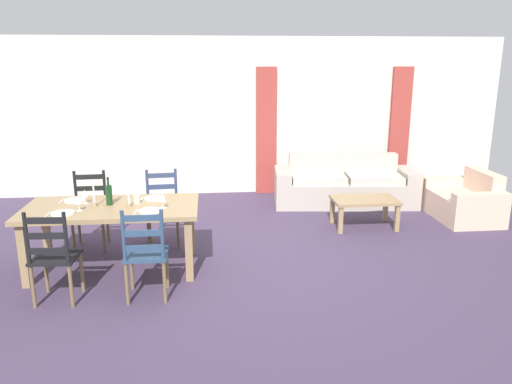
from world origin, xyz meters
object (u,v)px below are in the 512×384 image
wine_glass_near_right (163,198)px  wine_glass_near_left (79,201)px  dining_chair_near_left (53,256)px  armchair_upholstered (466,202)px  coffee_table (364,203)px  dining_chair_far_left (90,210)px  wine_bottle (109,195)px  dining_table (112,214)px  coffee_cup_primary (137,199)px  dining_chair_near_right (146,254)px  dining_chair_far_right (163,208)px  wine_glass_far_left (85,194)px  couch (344,186)px

wine_glass_near_right → wine_glass_near_left: bearing=-179.2°
dining_chair_near_left → armchair_upholstered: (5.34, 2.17, -0.23)m
wine_glass_near_right → coffee_table: (2.68, 1.30, -0.51)m
dining_chair_far_left → dining_chair_near_left: bearing=-90.3°
wine_bottle → dining_table: bearing=-64.8°
coffee_cup_primary → dining_chair_near_right: bearing=-78.2°
dining_chair_far_right → wine_bottle: 0.97m
dining_table → dining_chair_near_right: (0.45, -0.76, -0.19)m
dining_chair_far_right → wine_glass_far_left: bearing=-140.9°
dining_chair_near_left → wine_glass_near_right: size_ratio=5.96×
dining_table → wine_glass_far_left: wine_glass_far_left is taller
dining_chair_near_left → coffee_cup_primary: bearing=50.2°
dining_chair_far_left → dining_chair_far_right: same height
dining_chair_near_left → wine_glass_far_left: dining_chair_near_left is taller
dining_chair_far_left → coffee_cup_primary: size_ratio=10.67×
dining_chair_far_right → couch: (2.82, 1.61, -0.19)m
dining_chair_far_right → wine_glass_near_left: size_ratio=5.96×
wine_bottle → wine_glass_far_left: bearing=163.5°
couch → armchair_upholstered: 1.88m
dining_chair_far_left → couch: (3.72, 1.60, -0.19)m
dining_chair_near_left → dining_chair_far_left: 1.53m
wine_bottle → couch: 4.10m
dining_chair_near_left → couch: (3.73, 3.14, -0.19)m
dining_chair_far_right → dining_chair_near_left: bearing=-120.7°
dining_chair_far_left → dining_chair_far_right: bearing=-0.2°
coffee_cup_primary → coffee_table: 3.21m
dining_chair_near_right → couch: dining_chair_near_right is taller
dining_chair_near_right → dining_chair_far_right: bearing=88.7°
dining_chair_near_right → dining_chair_far_right: size_ratio=1.00×
wine_glass_far_left → coffee_table: wine_glass_far_left is taller
dining_chair_far_left → wine_glass_far_left: 0.76m
couch → coffee_cup_primary: bearing=-142.8°
dining_chair_far_left → wine_glass_far_left: dining_chair_far_left is taller
dining_chair_near_right → wine_glass_near_right: dining_chair_near_right is taller
coffee_cup_primary → couch: coffee_cup_primary is taller
dining_chair_near_left → couch: 4.88m
dining_chair_near_right → wine_glass_near_right: size_ratio=5.96×
wine_glass_far_left → coffee_cup_primary: wine_glass_far_left is taller
dining_chair_far_left → dining_table: bearing=-61.7°
dining_chair_near_left → dining_chair_near_right: bearing=-0.7°
wine_glass_near_left → dining_chair_near_right: bearing=-39.3°
wine_bottle → couch: (3.33, 2.33, -0.58)m
dining_chair_near_left → coffee_table: dining_chair_near_left is taller
wine_bottle → coffee_cup_primary: 0.31m
wine_glass_far_left → armchair_upholstered: 5.41m
dining_chair_near_left → wine_glass_near_right: (1.01, 0.62, 0.38)m
wine_glass_far_left → couch: wine_glass_far_left is taller
dining_table → couch: couch is taller
wine_bottle → wine_glass_far_left: (-0.28, 0.08, -0.01)m
coffee_cup_primary → armchair_upholstered: coffee_cup_primary is taller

